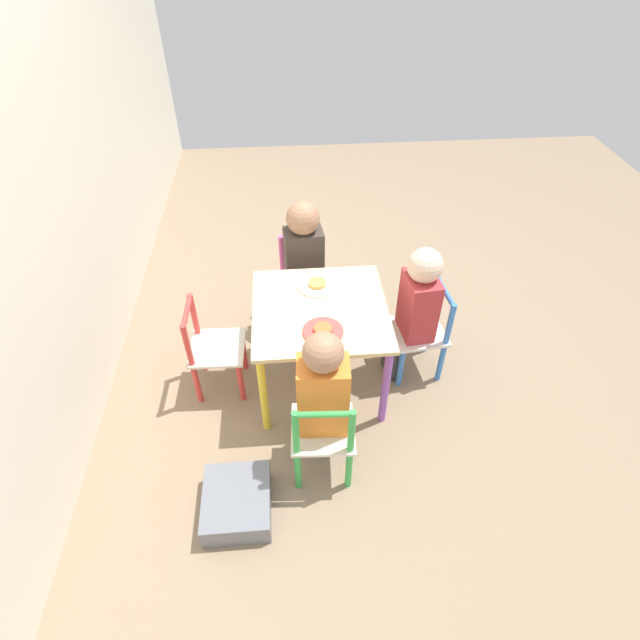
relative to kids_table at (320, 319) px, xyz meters
The scene contains 12 objects.
ground_plane 0.42m from the kids_table, ahead, with size 6.00×6.00×0.00m, color #8C755B.
kids_table is the anchor object (origin of this frame).
chair_pink 0.55m from the kids_table, ahead, with size 0.28×0.28×0.51m.
chair_green 0.55m from the kids_table, behind, with size 0.27×0.27×0.51m.
chair_blue 0.55m from the kids_table, 84.20° to the right, with size 0.28×0.28×0.51m.
chair_red 0.55m from the kids_table, 88.30° to the left, with size 0.27×0.27×0.51m.
child_right 0.46m from the kids_table, ahead, with size 0.23×0.21×0.77m.
child_left 0.46m from the kids_table, behind, with size 0.21×0.21×0.77m.
child_front 0.46m from the kids_table, 84.20° to the right, with size 0.21×0.22×0.75m.
plate_right 0.18m from the kids_table, ahead, with size 0.19×0.19×0.03m.
plate_left 0.18m from the kids_table, behind, with size 0.18×0.18×0.03m.
storage_bin 0.87m from the kids_table, 149.98° to the left, with size 0.30×0.27×0.11m.
Camera 1 is at (-1.72, 0.14, 1.97)m, focal length 28.00 mm.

